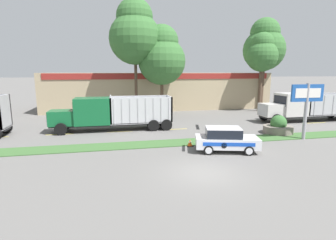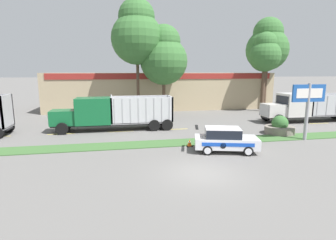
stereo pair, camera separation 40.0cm
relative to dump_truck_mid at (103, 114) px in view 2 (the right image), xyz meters
The scene contains 19 objects.
ground_plane 13.73m from the dump_truck_mid, 64.25° to the right, with size 600.00×600.00×0.00m, color slate.
grass_verge 8.49m from the dump_truck_mid, 44.71° to the right, with size 120.00×2.07×0.06m, color #3D6633.
centre_line_2 4.20m from the dump_truck_mid, 167.61° to the right, with size 2.40×0.14×0.01m, color yellow.
centre_line_3 2.46m from the dump_truck_mid, 26.96° to the right, with size 2.40×0.14×0.01m, color yellow.
centre_line_4 7.27m from the dump_truck_mid, ahead, with size 2.40×0.14×0.01m, color yellow.
centre_line_5 12.57m from the dump_truck_mid, ahead, with size 2.40×0.14×0.01m, color yellow.
centre_line_6 17.92m from the dump_truck_mid, ahead, with size 2.40×0.14×0.01m, color yellow.
centre_line_7 23.30m from the dump_truck_mid, ahead, with size 2.40×0.14×0.01m, color yellow.
dump_truck_mid is the anchor object (origin of this frame).
dump_truck_trail 21.99m from the dump_truck_mid, ahead, with size 12.15×2.84×3.37m.
rally_car 12.42m from the dump_truck_mid, 44.66° to the right, with size 4.72×2.96×1.76m.
store_sign_post 18.13m from the dump_truck_mid, 22.32° to the right, with size 2.94×0.28×4.70m.
stone_planter 16.56m from the dump_truck_mid, 15.78° to the right, with size 2.63×2.63×1.70m.
traffic_cone 9.75m from the dump_truck_mid, 45.81° to the right, with size 0.49×0.49×0.52m.
store_building_backdrop 18.92m from the dump_truck_mid, 64.45° to the left, with size 33.62×12.10×5.47m.
tree_behind_left 24.56m from the dump_truck_mid, 22.17° to the left, with size 4.39×4.39×11.10m.
tree_behind_centre 26.75m from the dump_truck_mid, 24.76° to the left, with size 6.11×6.11×13.41m.
tree_behind_right 12.93m from the dump_truck_mid, 49.44° to the left, with size 6.14×6.14×11.60m.
tree_behind_far_right 12.98m from the dump_truck_mid, 65.05° to the left, with size 6.48×6.48×14.59m.
Camera 2 is at (-4.41, -13.31, 5.56)m, focal length 28.00 mm.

